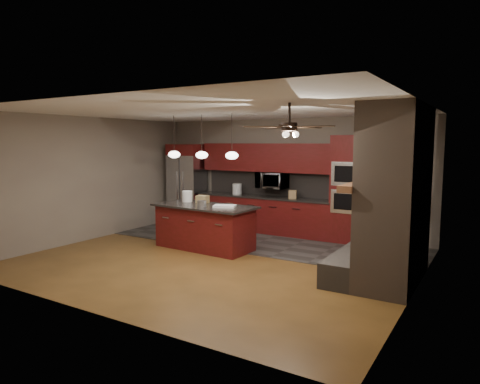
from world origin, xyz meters
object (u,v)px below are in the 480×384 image
Objects in this scene: oven_tower at (351,189)px; cardboard_box at (202,199)px; microwave at (272,180)px; refrigerator at (188,184)px; white_bucket at (187,196)px; paint_tray at (225,206)px; kitchen_island at (205,227)px; paint_can at (202,204)px; counter_box at (293,194)px; counter_bucket at (237,189)px.

oven_tower is 3.28m from cardboard_box.
microwave is 2.53m from refrigerator.
white_bucket is (-1.10, -1.96, -0.26)m from microwave.
white_bucket is 0.56× the size of paint_tray.
paint_tray is (1.15, -0.25, -0.10)m from white_bucket.
refrigerator reaches higher than cardboard_box.
oven_tower reaches higher than kitchen_island.
white_bucket is 0.84m from paint_can.
refrigerator is 5.02× the size of paint_tray.
counter_box is (3.11, 0.03, -0.09)m from refrigerator.
kitchen_island is at bearing 111.98° from paint_can.
white_bucket is (-0.63, 0.23, 0.58)m from kitchen_island.
oven_tower is at bearing 26.60° from paint_tray.
microwave reaches higher than counter_bucket.
microwave is 0.67m from counter_box.
kitchen_island is at bearing -76.36° from counter_bucket.
cardboard_box is 0.93× the size of counter_bucket.
paint_tray is at bearing 1.48° from kitchen_island.
paint_can is (2.13, -2.26, -0.11)m from refrigerator.
counter_box reaches higher than cardboard_box.
oven_tower reaches higher than counter_bucket.
counter_bucket is (-1.03, 2.15, 0.09)m from paint_tray.
oven_tower is 1.98m from microwave.
paint_can is 0.93× the size of counter_box.
counter_box reaches higher than kitchen_island.
white_bucket is at bearing -151.84° from counter_box.
paint_can is 0.68× the size of counter_bucket.
white_bucket is at bearing -52.15° from refrigerator.
oven_tower is at bearing -0.14° from counter_bucket.
kitchen_island is 8.24× the size of counter_bucket.
oven_tower reaches higher than paint_can.
cardboard_box is at bearing -110.31° from microwave.
microwave is at bearing 2.98° from refrigerator.
oven_tower is at bearing 44.65° from paint_can.
white_bucket is at bearing -119.40° from microwave.
oven_tower reaches higher than white_bucket.
refrigerator is 1.54m from counter_bucket.
kitchen_island is at bearing -138.93° from oven_tower.
microwave is 1.69× the size of paint_tray.
paint_tray is (0.43, 0.19, -0.04)m from paint_can.
microwave is at bearing 151.04° from counter_box.
oven_tower is 3.25× the size of microwave.
paint_can is at bearing -75.61° from counter_bucket.
white_bucket is (-3.08, -1.90, -0.15)m from oven_tower.
paint_tray is (-1.93, -2.14, -0.25)m from oven_tower.
paint_can is (0.08, -0.20, 0.52)m from kitchen_island.
paint_can is (0.72, -0.43, -0.06)m from white_bucket.
cardboard_box is at bearing 135.94° from kitchen_island.
paint_can is at bearing -64.93° from kitchen_island.
counter_bucket is (-2.96, 0.01, -0.16)m from oven_tower.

